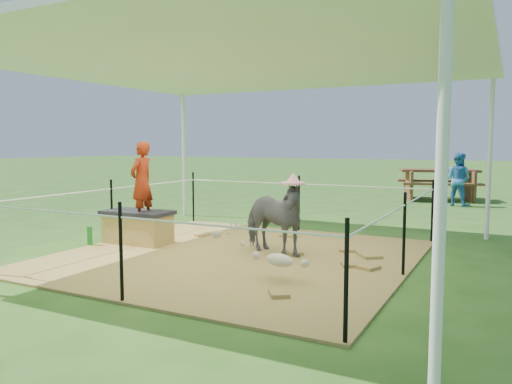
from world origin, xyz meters
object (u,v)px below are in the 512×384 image
at_px(foal, 279,257).
at_px(picnic_table_near, 438,185).
at_px(woman, 142,175).
at_px(distant_person, 458,179).
at_px(green_bottle, 90,236).
at_px(straw_bale, 138,229).
at_px(pony, 271,218).

xyz_separation_m(foal, picnic_table_near, (0.44, 9.62, 0.14)).
bearing_deg(picnic_table_near, woman, -127.73).
relative_size(woman, foal, 1.28).
bearing_deg(distant_person, woman, 82.25).
distance_m(green_bottle, foal, 3.42).
xyz_separation_m(woman, foal, (2.73, -0.93, -0.79)).
bearing_deg(straw_bale, pony, 6.00).
height_order(green_bottle, distant_person, distant_person).
relative_size(pony, distant_person, 0.89).
relative_size(woman, picnic_table_near, 0.59).
relative_size(straw_bale, picnic_table_near, 0.49).
distance_m(straw_bale, foal, 2.98).
bearing_deg(distant_person, foal, 101.92).
bearing_deg(green_bottle, pony, 13.99).
height_order(green_bottle, picnic_table_near, picnic_table_near).
distance_m(green_bottle, pony, 2.83).
relative_size(straw_bale, woman, 0.83).
height_order(straw_bale, woman, woman).
bearing_deg(picnic_table_near, green_bottle, -130.37).
bearing_deg(green_bottle, woman, 34.70).
distance_m(straw_bale, pony, 2.20).
height_order(woman, green_bottle, woman).
bearing_deg(woman, foal, 69.74).
bearing_deg(straw_bale, green_bottle, -140.71).
height_order(straw_bale, pony, pony).
bearing_deg(picnic_table_near, distant_person, -80.58).
height_order(pony, foal, pony).
bearing_deg(woman, green_bottle, -56.81).
height_order(foal, picnic_table_near, picnic_table_near).
bearing_deg(picnic_table_near, foal, -110.31).
height_order(straw_bale, distant_person, distant_person).
relative_size(straw_bale, green_bottle, 3.60).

